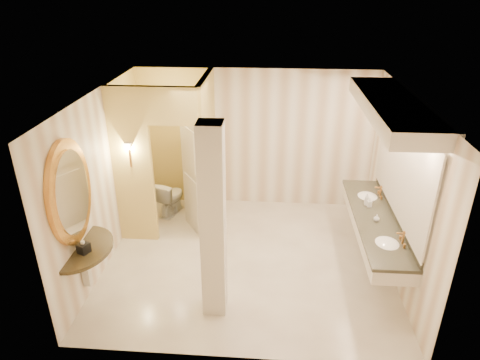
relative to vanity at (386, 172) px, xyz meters
The scene contains 16 objects.
floor 2.56m from the vanity, behind, with size 4.50×4.50×0.00m, color white.
ceiling 2.25m from the vanity, behind, with size 4.50×4.50×0.00m, color white.
wall_back 2.82m from the vanity, 134.83° to the left, with size 4.50×0.02×2.70m, color white.
wall_front 2.83m from the vanity, 134.58° to the right, with size 4.50×0.02×2.70m, color white.
wall_left 4.24m from the vanity, behind, with size 0.02×4.00×2.70m, color white.
wall_right 0.39m from the vanity, ahead, with size 0.02×4.00×2.70m, color white.
toilet_closet 3.26m from the vanity, 162.89° to the left, with size 1.50×1.55×2.70m.
wall_sconce 3.93m from the vanity, behind, with size 0.14×0.14×0.42m.
vanity is the anchor object (origin of this frame).
console_shelf 4.35m from the vanity, 165.19° to the right, with size 1.10×1.10×2.00m.
pillar 2.65m from the vanity, 153.64° to the right, with size 0.31×0.31×2.70m, color beige.
tissue_box 4.32m from the vanity, 163.40° to the right, with size 0.14×0.14×0.14m, color black.
toilet 4.04m from the vanity, 158.51° to the left, with size 0.38×0.68×0.69m, color white.
soap_bottle_a 0.76m from the vanity, 102.48° to the left, with size 0.07×0.07×0.15m, color beige.
soap_bottle_b 0.71m from the vanity, 115.80° to the right, with size 0.09×0.09×0.11m, color silver.
soap_bottle_c 0.77m from the vanity, 105.67° to the left, with size 0.08×0.08×0.20m, color #C6B28C.
Camera 1 is at (0.30, -5.74, 4.18)m, focal length 32.00 mm.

